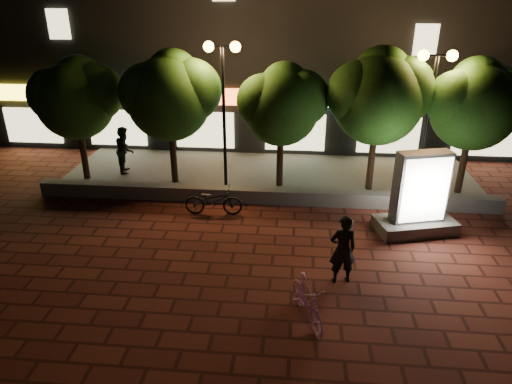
# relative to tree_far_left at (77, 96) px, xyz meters

# --- Properties ---
(ground) EXTENTS (80.00, 80.00, 0.00)m
(ground) POSITION_rel_tree_far_left_xyz_m (6.95, -5.46, -3.29)
(ground) COLOR #5D261D
(ground) RESTS_ON ground
(retaining_wall) EXTENTS (16.00, 0.45, 0.50)m
(retaining_wall) POSITION_rel_tree_far_left_xyz_m (6.95, -1.46, -3.04)
(retaining_wall) COLOR #63615C
(retaining_wall) RESTS_ON ground
(sidewalk) EXTENTS (16.00, 5.00, 0.08)m
(sidewalk) POSITION_rel_tree_far_left_xyz_m (6.95, 1.04, -3.25)
(sidewalk) COLOR #63615C
(sidewalk) RESTS_ON ground
(building_block) EXTENTS (28.00, 8.12, 11.30)m
(building_block) POSITION_rel_tree_far_left_xyz_m (6.94, 7.53, 1.70)
(building_block) COLOR black
(building_block) RESTS_ON ground
(tree_far_left) EXTENTS (3.36, 2.80, 4.63)m
(tree_far_left) POSITION_rel_tree_far_left_xyz_m (0.00, 0.00, 0.00)
(tree_far_left) COLOR black
(tree_far_left) RESTS_ON sidewalk
(tree_left) EXTENTS (3.60, 3.00, 4.89)m
(tree_left) POSITION_rel_tree_far_left_xyz_m (3.50, 0.00, 0.15)
(tree_left) COLOR black
(tree_left) RESTS_ON sidewalk
(tree_mid) EXTENTS (3.24, 2.70, 4.50)m
(tree_mid) POSITION_rel_tree_far_left_xyz_m (7.50, -0.00, -0.08)
(tree_mid) COLOR black
(tree_mid) RESTS_ON sidewalk
(tree_right) EXTENTS (3.72, 3.10, 5.07)m
(tree_right) POSITION_rel_tree_far_left_xyz_m (10.80, 0.00, 0.27)
(tree_right) COLOR black
(tree_right) RESTS_ON sidewalk
(tree_far_right) EXTENTS (3.48, 2.90, 4.76)m
(tree_far_right) POSITION_rel_tree_far_left_xyz_m (14.00, 0.00, 0.08)
(tree_far_right) COLOR black
(tree_far_right) RESTS_ON sidewalk
(street_lamp_left) EXTENTS (1.26, 0.36, 5.18)m
(street_lamp_left) POSITION_rel_tree_far_left_xyz_m (5.45, -0.26, 0.74)
(street_lamp_left) COLOR black
(street_lamp_left) RESTS_ON sidewalk
(street_lamp_right) EXTENTS (1.26, 0.36, 4.98)m
(street_lamp_right) POSITION_rel_tree_far_left_xyz_m (12.45, -0.26, 0.60)
(street_lamp_right) COLOR black
(street_lamp_right) RESTS_ON sidewalk
(ad_kiosk) EXTENTS (2.60, 1.77, 2.56)m
(ad_kiosk) POSITION_rel_tree_far_left_xyz_m (11.75, -3.11, -2.26)
(ad_kiosk) COLOR #63615C
(ad_kiosk) RESTS_ON ground
(scooter_pink) EXTENTS (1.09, 1.80, 1.05)m
(scooter_pink) POSITION_rel_tree_far_left_xyz_m (8.41, -7.60, -2.77)
(scooter_pink) COLOR #ED97CF
(scooter_pink) RESTS_ON ground
(rider) EXTENTS (0.76, 0.58, 1.86)m
(rider) POSITION_rel_tree_far_left_xyz_m (9.28, -6.00, -2.36)
(rider) COLOR black
(rider) RESTS_ON ground
(scooter_parked) EXTENTS (1.92, 0.76, 0.99)m
(scooter_parked) POSITION_rel_tree_far_left_xyz_m (5.40, -2.55, -2.80)
(scooter_parked) COLOR black
(scooter_parked) RESTS_ON ground
(pedestrian) EXTENTS (0.88, 1.03, 1.86)m
(pedestrian) POSITION_rel_tree_far_left_xyz_m (1.26, 0.78, -2.28)
(pedestrian) COLOR black
(pedestrian) RESTS_ON sidewalk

